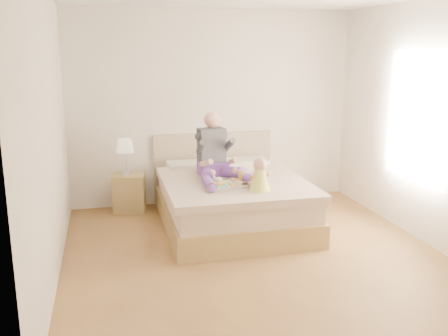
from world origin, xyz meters
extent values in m
cube|color=brown|center=(0.00, 0.00, 0.00)|extent=(4.00, 4.20, 0.01)
cube|color=silver|center=(0.00, 2.10, 1.35)|extent=(4.00, 0.02, 2.70)
cube|color=silver|center=(0.00, -2.10, 1.35)|extent=(4.00, 0.02, 2.70)
cube|color=silver|center=(-2.00, 0.00, 1.35)|extent=(0.02, 4.20, 2.70)
cube|color=silver|center=(2.00, 0.00, 1.35)|extent=(0.02, 4.20, 2.70)
cube|color=white|center=(1.99, 0.20, 1.40)|extent=(0.02, 1.30, 1.60)
cube|color=white|center=(1.98, 0.20, 1.40)|extent=(0.01, 1.18, 1.48)
cube|color=olive|center=(0.00, 1.02, 0.14)|extent=(1.68, 2.13, 0.28)
cube|color=#CBAF97|center=(0.00, 1.02, 0.40)|extent=(1.60, 2.05, 0.24)
cube|color=#CBAF97|center=(0.00, 0.87, 0.57)|extent=(1.70, 1.80, 0.09)
cube|color=#EEE5CE|center=(-0.38, 1.76, 0.59)|extent=(0.62, 0.40, 0.14)
cube|color=#EEE5CE|center=(0.38, 1.76, 0.59)|extent=(0.62, 0.40, 0.14)
cube|color=gray|center=(0.00, 2.09, 0.50)|extent=(1.70, 0.08, 1.00)
cube|color=olive|center=(-1.21, 1.88, 0.25)|extent=(0.47, 0.43, 0.51)
cylinder|color=silver|center=(-1.25, 1.86, 0.53)|extent=(0.13, 0.13, 0.04)
cylinder|color=silver|center=(-1.25, 1.86, 0.69)|extent=(0.03, 0.03, 0.27)
cone|color=beige|center=(-1.25, 1.86, 0.91)|extent=(0.24, 0.24, 0.17)
cube|color=#673B94|center=(-0.19, 1.21, 0.69)|extent=(0.38, 0.31, 0.16)
cube|color=#33333A|center=(-0.20, 1.26, 0.97)|extent=(0.35, 0.24, 0.44)
sphere|color=tan|center=(-0.19, 1.23, 1.30)|extent=(0.20, 0.20, 0.20)
cylinder|color=#673B94|center=(-0.31, 0.97, 0.68)|extent=(0.24, 0.49, 0.20)
cylinder|color=#673B94|center=(-0.37, 0.61, 0.67)|extent=(0.13, 0.42, 0.11)
sphere|color=#673B94|center=(-0.38, 0.41, 0.66)|extent=(0.10, 0.10, 0.10)
cylinder|color=#33333A|center=(-0.36, 1.11, 0.99)|extent=(0.09, 0.27, 0.22)
cylinder|color=tan|center=(-0.33, 0.94, 0.83)|extent=(0.13, 0.29, 0.15)
sphere|color=tan|center=(-0.29, 0.81, 0.74)|extent=(0.08, 0.08, 0.08)
cylinder|color=#673B94|center=(-0.02, 1.01, 0.68)|extent=(0.34, 0.48, 0.20)
cylinder|color=#673B94|center=(0.13, 0.68, 0.67)|extent=(0.23, 0.43, 0.11)
sphere|color=#673B94|center=(0.19, 0.48, 0.66)|extent=(0.10, 0.10, 0.10)
cylinder|color=#33333A|center=(0.00, 1.16, 0.99)|extent=(0.14, 0.28, 0.22)
cylinder|color=tan|center=(0.01, 0.98, 0.83)|extent=(0.07, 0.28, 0.15)
sphere|color=tan|center=(0.00, 0.84, 0.74)|extent=(0.08, 0.08, 0.08)
cube|color=silver|center=(-0.14, 0.67, 0.62)|extent=(0.56, 0.47, 0.01)
cylinder|color=#3DAEAF|center=(-0.24, 0.66, 0.63)|extent=(0.30, 0.30, 0.02)
cylinder|color=gold|center=(-0.24, 0.66, 0.65)|extent=(0.20, 0.20, 0.02)
cylinder|color=white|center=(-0.32, 0.79, 0.67)|extent=(0.09, 0.09, 0.10)
torus|color=white|center=(-0.27, 0.80, 0.68)|extent=(0.02, 0.07, 0.07)
cylinder|color=#99784B|center=(-0.32, 0.79, 0.72)|extent=(0.08, 0.08, 0.01)
cylinder|color=white|center=(-0.02, 0.77, 0.63)|extent=(0.17, 0.17, 0.01)
cube|color=gold|center=(-0.02, 0.77, 0.65)|extent=(0.10, 0.10, 0.02)
cylinder|color=white|center=(-0.10, 0.55, 0.63)|extent=(0.17, 0.17, 0.01)
ellipsoid|color=red|center=(-0.08, 0.54, 0.65)|extent=(0.04, 0.04, 0.01)
cylinder|color=white|center=(0.06, 0.76, 0.69)|extent=(0.08, 0.08, 0.13)
cylinder|color=orange|center=(0.06, 0.76, 0.69)|extent=(0.07, 0.07, 0.13)
cylinder|color=white|center=(0.05, 0.57, 0.65)|extent=(0.08, 0.08, 0.04)
cylinder|color=#431C09|center=(0.05, 0.57, 0.64)|extent=(0.07, 0.07, 0.03)
cone|color=#F9EF4E|center=(0.16, 0.36, 0.73)|extent=(0.23, 0.23, 0.24)
sphere|color=tan|center=(0.16, 0.36, 0.91)|extent=(0.15, 0.15, 0.15)
cylinder|color=tan|center=(0.11, 0.47, 0.65)|extent=(0.07, 0.18, 0.06)
sphere|color=tan|center=(0.10, 0.56, 0.65)|extent=(0.05, 0.05, 0.05)
cylinder|color=tan|center=(0.07, 0.37, 0.78)|extent=(0.07, 0.13, 0.10)
cylinder|color=tan|center=(0.19, 0.48, 0.65)|extent=(0.08, 0.18, 0.06)
sphere|color=tan|center=(0.19, 0.56, 0.65)|extent=(0.05, 0.05, 0.05)
cylinder|color=tan|center=(0.25, 0.37, 0.78)|extent=(0.08, 0.13, 0.10)
camera|label=1|loc=(-1.48, -4.76, 2.14)|focal=40.00mm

